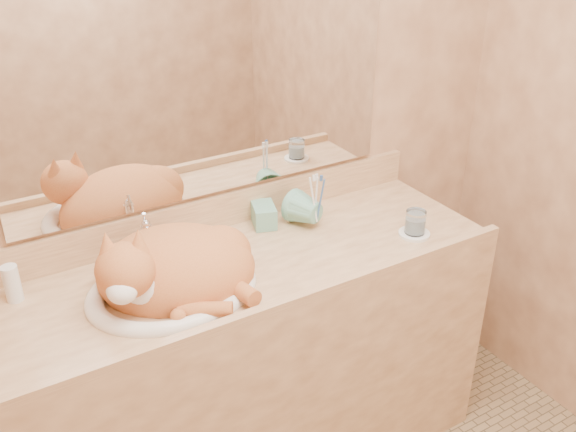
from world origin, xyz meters
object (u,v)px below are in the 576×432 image
vanity_counter (253,368)px  sink_basin (171,269)px  cat (171,266)px  toothbrush_cup (317,215)px  water_glass (415,222)px  soap_dispenser (267,210)px

vanity_counter → sink_basin: (-0.26, -0.02, 0.50)m
cat → toothbrush_cup: cat is taller
water_glass → cat: bearing=172.2°
toothbrush_cup → water_glass: size_ratio=1.50×
cat → toothbrush_cup: (0.56, 0.09, -0.03)m
vanity_counter → cat: cat is taller
vanity_counter → toothbrush_cup: toothbrush_cup is taller
cat → soap_dispenser: 0.43m
sink_basin → toothbrush_cup: (0.56, 0.09, -0.02)m
soap_dispenser → cat: bearing=-140.5°
sink_basin → toothbrush_cup: sink_basin is taller
vanity_counter → soap_dispenser: 0.55m
vanity_counter → cat: 0.57m
sink_basin → water_glass: sink_basin is taller
soap_dispenser → toothbrush_cup: (0.16, -0.07, -0.03)m
vanity_counter → cat: bearing=-176.9°
vanity_counter → water_glass: water_glass is taller
vanity_counter → soap_dispenser: soap_dispenser is taller
vanity_counter → water_glass: bearing=-12.7°
soap_dispenser → water_glass: (0.42, -0.27, -0.03)m
cat → soap_dispenser: size_ratio=2.78×
toothbrush_cup → water_glass: (0.26, -0.20, -0.01)m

